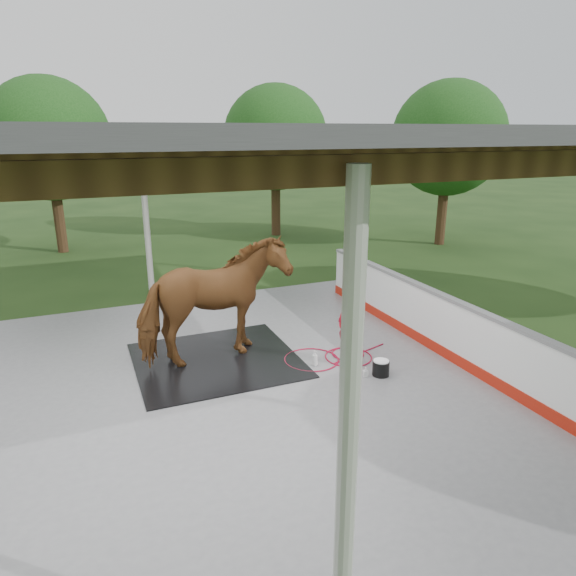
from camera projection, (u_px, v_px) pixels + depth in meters
name	position (u px, v px, depth m)	size (l,w,h in m)	color
ground	(199.00, 399.00, 8.11)	(100.00, 100.00, 0.00)	#1E3814
concrete_slab	(199.00, 398.00, 8.10)	(12.00, 10.00, 0.05)	slate
pavilion_structure	(184.00, 139.00, 6.94)	(12.60, 10.60, 4.05)	beige
dasher_board	(439.00, 324.00, 9.62)	(0.16, 8.00, 1.15)	#AE1E0E
tree_belt	(192.00, 150.00, 7.90)	(28.00, 28.00, 5.80)	#382314
rubber_mat	(217.00, 360.00, 9.36)	(2.87, 2.69, 0.02)	black
horse	(214.00, 302.00, 9.03)	(1.20, 2.63, 2.22)	brown
handler	(352.00, 323.00, 9.02)	(0.57, 0.37, 1.56)	red
wash_bucket	(381.00, 368.00, 8.77)	(0.29, 0.29, 0.27)	black
soap_bottle_a	(315.00, 358.00, 9.13)	(0.11, 0.11, 0.28)	silver
soap_bottle_b	(366.00, 372.00, 8.73)	(0.08, 0.08, 0.17)	#338CD8
hose_coil	(331.00, 357.00, 9.46)	(2.11, 1.10, 0.02)	#A00B2A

